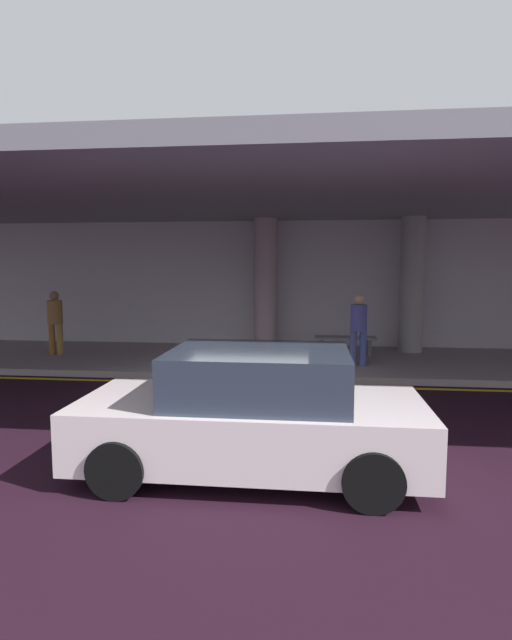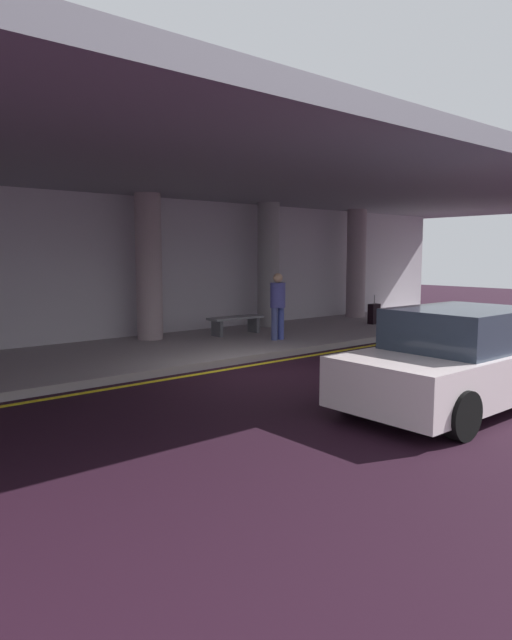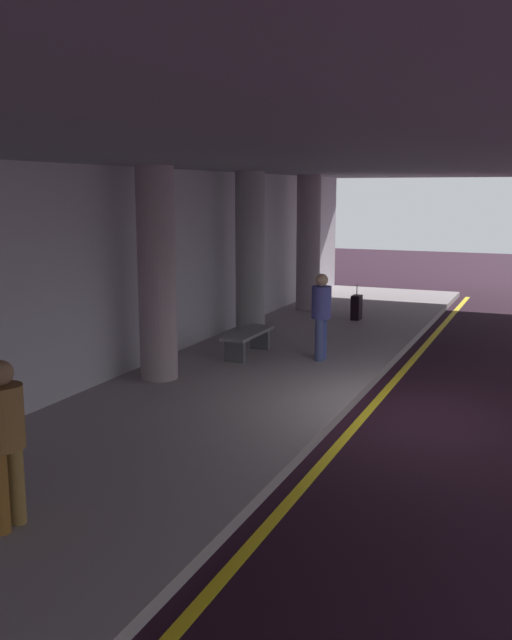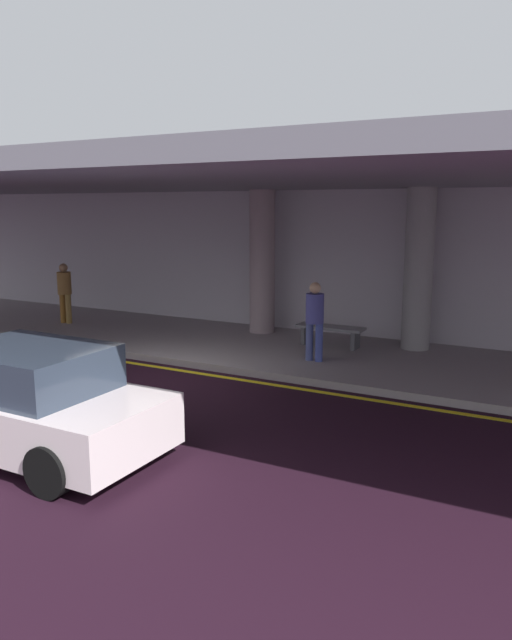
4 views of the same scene
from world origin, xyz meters
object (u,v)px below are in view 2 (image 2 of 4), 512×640
(support_column_left_mid, at_px, (268,265))
(suitcase_upright_primary, at_px, (374,314))
(support_column_center, at_px, (356,264))
(bench_metal, at_px, (236,321))
(car_white, at_px, (459,361))
(traveler_with_luggage, at_px, (278,302))
(support_column_far_left, at_px, (149,267))

(support_column_left_mid, bearing_deg, suitcase_upright_primary, -30.35)
(support_column_center, relative_size, bench_metal, 2.28)
(car_white, relative_size, suitcase_upright_primary, 4.56)
(traveler_with_luggage, height_order, suitcase_upright_primary, traveler_with_luggage)
(car_white, xyz_separation_m, bench_metal, (1.57, 7.46, -0.21))
(support_column_left_mid, distance_m, car_white, 8.96)
(support_column_left_mid, bearing_deg, support_column_center, 0.00)
(suitcase_upright_primary, height_order, bench_metal, suitcase_upright_primary)
(support_column_left_mid, xyz_separation_m, support_column_center, (4.00, 0.00, 0.00))
(car_white, distance_m, traveler_with_luggage, 6.28)
(support_column_far_left, distance_m, traveler_with_luggage, 3.36)
(support_column_far_left, distance_m, support_column_center, 8.00)
(traveler_with_luggage, distance_m, bench_metal, 1.59)
(traveler_with_luggage, bearing_deg, bench_metal, -94.13)
(car_white, bearing_deg, bench_metal, -105.60)
(support_column_left_mid, relative_size, suitcase_upright_primary, 4.06)
(support_column_center, distance_m, car_white, 11.10)
(support_column_left_mid, height_order, car_white, support_column_left_mid)
(support_column_far_left, relative_size, suitcase_upright_primary, 4.06)
(support_column_center, bearing_deg, support_column_far_left, 180.00)
(traveler_with_luggage, bearing_deg, car_white, 61.28)
(support_column_far_left, height_order, support_column_center, same)
(traveler_with_luggage, xyz_separation_m, suitcase_upright_primary, (4.49, 0.50, -0.65))
(bench_metal, bearing_deg, support_column_far_left, 161.43)
(suitcase_upright_primary, distance_m, bench_metal, 4.79)
(support_column_center, height_order, car_white, support_column_center)
(support_column_center, xyz_separation_m, suitcase_upright_primary, (-1.12, -1.69, -1.51))
(support_column_far_left, height_order, bench_metal, support_column_far_left)
(support_column_center, bearing_deg, bench_metal, -172.78)
(support_column_center, height_order, suitcase_upright_primary, support_column_center)
(support_column_far_left, relative_size, support_column_center, 1.00)
(support_column_far_left, bearing_deg, traveler_with_luggage, -42.36)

